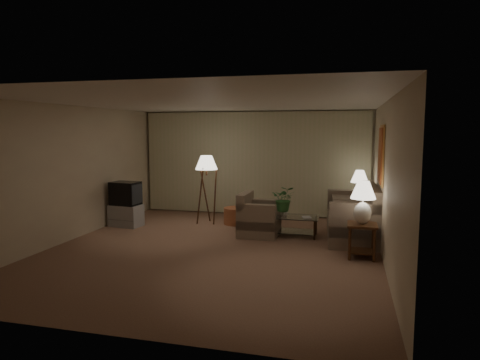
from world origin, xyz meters
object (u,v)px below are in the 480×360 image
(table_lamp_far, at_px, (359,183))
(tv_cabinet, at_px, (126,215))
(ottoman, at_px, (236,216))
(vase, at_px, (284,212))
(armchair, at_px, (259,219))
(crt_tv, at_px, (125,193))
(side_table_near, at_px, (362,235))
(table_lamp_near, at_px, (363,199))
(coffee_table, at_px, (291,223))
(sofa, at_px, (352,218))
(side_table_far, at_px, (359,208))
(floor_lamp, at_px, (207,188))

(table_lamp_far, height_order, tv_cabinet, table_lamp_far)
(ottoman, relative_size, vase, 3.67)
(armchair, distance_m, ottoman, 1.23)
(crt_tv, bearing_deg, armchair, 4.42)
(side_table_near, distance_m, ottoman, 3.49)
(table_lamp_near, distance_m, crt_tv, 5.35)
(coffee_table, height_order, tv_cabinet, tv_cabinet)
(sofa, relative_size, tv_cabinet, 2.75)
(table_lamp_far, bearing_deg, crt_tv, -165.21)
(table_lamp_far, bearing_deg, side_table_far, 45.00)
(floor_lamp, bearing_deg, side_table_near, -29.67)
(armchair, relative_size, floor_lamp, 0.53)
(tv_cabinet, bearing_deg, table_lamp_far, 21.14)
(side_table_far, height_order, tv_cabinet, side_table_far)
(side_table_near, xyz_separation_m, ottoman, (-2.80, 2.07, -0.21))
(floor_lamp, bearing_deg, sofa, -10.85)
(side_table_far, height_order, crt_tv, crt_tv)
(side_table_near, height_order, tv_cabinet, side_table_near)
(side_table_far, xyz_separation_m, floor_lamp, (-3.49, -0.61, 0.44))
(sofa, bearing_deg, side_table_near, 2.67)
(side_table_far, bearing_deg, coffee_table, -135.86)
(side_table_near, distance_m, coffee_table, 1.87)
(side_table_near, distance_m, floor_lamp, 4.05)
(side_table_near, xyz_separation_m, table_lamp_far, (0.00, 2.60, 0.60))
(coffee_table, bearing_deg, tv_cabinet, -179.66)
(crt_tv, bearing_deg, vase, 6.71)
(tv_cabinet, distance_m, floor_lamp, 1.96)
(tv_cabinet, distance_m, crt_tv, 0.52)
(table_lamp_near, distance_m, tv_cabinet, 5.40)
(armchair, bearing_deg, crt_tv, 88.65)
(sofa, bearing_deg, ottoman, -108.97)
(armchair, xyz_separation_m, side_table_far, (2.04, 1.48, 0.05))
(side_table_far, bearing_deg, tv_cabinet, -165.21)
(table_lamp_near, bearing_deg, coffee_table, 138.06)
(table_lamp_far, distance_m, tv_cabinet, 5.43)
(table_lamp_far, distance_m, ottoman, 2.96)
(table_lamp_near, height_order, floor_lamp, floor_lamp)
(side_table_near, bearing_deg, side_table_far, 90.00)
(table_lamp_far, bearing_deg, armchair, -144.03)
(side_table_near, distance_m, table_lamp_near, 0.63)
(floor_lamp, bearing_deg, ottoman, 6.78)
(table_lamp_far, relative_size, tv_cabinet, 0.92)
(side_table_near, relative_size, crt_tv, 0.90)
(side_table_far, distance_m, tv_cabinet, 5.38)
(crt_tv, relative_size, ottoman, 1.14)
(side_table_far, height_order, table_lamp_near, table_lamp_near)
(table_lamp_far, height_order, crt_tv, table_lamp_far)
(side_table_near, distance_m, vase, 1.99)
(tv_cabinet, bearing_deg, crt_tv, 0.00)
(side_table_far, distance_m, ottoman, 2.85)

